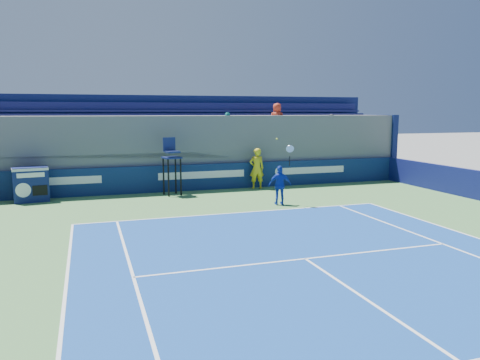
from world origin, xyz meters
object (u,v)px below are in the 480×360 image
object	(u,v)px
match_clock	(31,184)
umpire_chair	(172,160)
tennis_player	(280,185)
ball_person	(257,168)

from	to	relation	value
match_clock	umpire_chair	size ratio (longest dim) A/B	0.57
match_clock	tennis_player	xyz separation A→B (m)	(9.18, -3.64, 0.03)
tennis_player	ball_person	bearing A→B (deg)	83.14
match_clock	tennis_player	distance (m)	9.87
match_clock	tennis_player	world-z (taller)	tennis_player
match_clock	tennis_player	bearing A→B (deg)	-21.64
ball_person	match_clock	size ratio (longest dim) A/B	1.34
ball_person	tennis_player	xyz separation A→B (m)	(-0.46, -3.85, -0.18)
ball_person	match_clock	bearing A→B (deg)	7.28
ball_person	tennis_player	world-z (taller)	tennis_player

